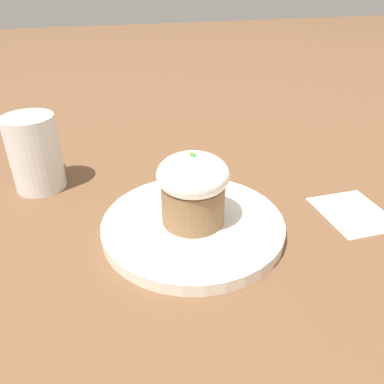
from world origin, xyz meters
The scene contains 6 objects.
ground_plane centered at (0.00, 0.00, 0.00)m, with size 4.00×4.00×0.00m, color brown.
dessert_plate centered at (0.00, 0.00, 0.01)m, with size 0.22×0.22×0.01m.
carrot_cake centered at (0.00, 0.00, 0.06)m, with size 0.08×0.08×0.09m.
spoon centered at (0.01, 0.00, 0.02)m, with size 0.11×0.09×0.01m.
coffee_cup centered at (0.17, 0.18, 0.05)m, with size 0.10×0.07×0.11m.
paper_napkin centered at (-0.03, -0.21, 0.00)m, with size 0.10×0.08×0.00m.
Camera 1 is at (-0.35, 0.11, 0.27)m, focal length 35.00 mm.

